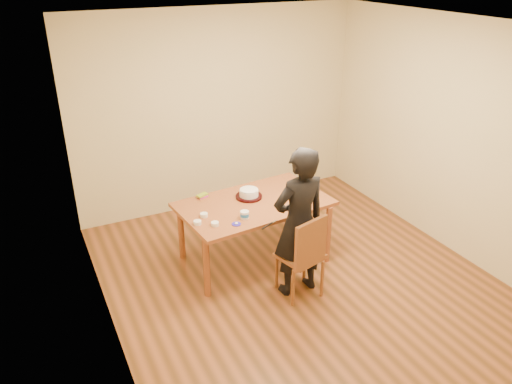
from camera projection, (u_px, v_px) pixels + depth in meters
name	position (u px, v px, depth m)	size (l,w,h in m)	color
room_shell	(288.00, 157.00, 5.21)	(4.00, 4.50, 2.70)	#5B3616
dining_table	(254.00, 204.00, 5.60)	(1.66, 0.98, 0.04)	brown
dining_chair	(300.00, 255.00, 5.16)	(0.41, 0.41, 0.04)	brown
cake_plate	(249.00, 197.00, 5.70)	(0.30, 0.30, 0.02)	#B00B1A
cake	(249.00, 193.00, 5.68)	(0.22, 0.22, 0.07)	white
frosting_dome	(249.00, 189.00, 5.66)	(0.21, 0.21, 0.03)	white
frosting_tub	(245.00, 215.00, 5.24)	(0.09, 0.09, 0.08)	white
frosting_lid	(236.00, 224.00, 5.13)	(0.10, 0.10, 0.01)	#261BB4
frosting_dollop	(236.00, 223.00, 5.13)	(0.04, 0.04, 0.02)	white
ramekin_green	(215.00, 224.00, 5.11)	(0.08, 0.08, 0.04)	white
ramekin_yellow	(204.00, 215.00, 5.28)	(0.08, 0.08, 0.04)	white
ramekin_multi	(197.00, 223.00, 5.13)	(0.08, 0.08, 0.04)	white
candy_box_pink	(203.00, 197.00, 5.71)	(0.11, 0.06, 0.02)	#E83680
candy_box_green	(202.00, 195.00, 5.70)	(0.13, 0.07, 0.02)	#369A1C
spatula	(267.00, 226.00, 5.10)	(0.18, 0.02, 0.01)	black
person	(299.00, 223.00, 5.04)	(0.59, 0.39, 1.63)	black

